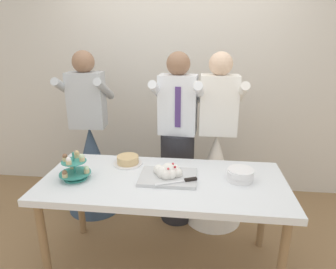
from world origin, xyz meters
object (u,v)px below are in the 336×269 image
object	(u,v)px
cupcake_stand	(75,168)
main_cake_tray	(168,174)
person_groom	(177,150)
person_bride	(215,166)
dessert_table	(163,188)
plate_stack	(240,175)
person_guest	(92,158)
round_cake	(128,160)

from	to	relation	value
cupcake_stand	main_cake_tray	size ratio (longest dim) A/B	0.54
person_groom	person_bride	xyz separation A→B (m)	(0.37, 0.03, -0.16)
person_groom	dessert_table	bearing A→B (deg)	-94.19
cupcake_stand	plate_stack	size ratio (longest dim) A/B	1.18
plate_stack	person_guest	size ratio (longest dim) A/B	0.12
cupcake_stand	person_groom	world-z (taller)	person_groom
dessert_table	person_guest	size ratio (longest dim) A/B	1.08
dessert_table	main_cake_tray	distance (m)	0.12
plate_stack	person_bride	bearing A→B (deg)	102.62
round_cake	person_guest	bearing A→B (deg)	135.08
main_cake_tray	plate_stack	world-z (taller)	main_cake_tray
main_cake_tray	plate_stack	bearing A→B (deg)	3.60
dessert_table	main_cake_tray	bearing A→B (deg)	24.18
cupcake_stand	person_bride	distance (m)	1.34
cupcake_stand	round_cake	xyz separation A→B (m)	(0.32, 0.30, -0.05)
main_cake_tray	round_cake	distance (m)	0.42
plate_stack	person_bride	distance (m)	0.70
dessert_table	person_groom	distance (m)	0.67
person_guest	dessert_table	bearing A→B (deg)	-41.68
cupcake_stand	person_guest	world-z (taller)	person_guest
main_cake_tray	person_groom	bearing A→B (deg)	88.60
main_cake_tray	cupcake_stand	bearing A→B (deg)	-173.31
person_groom	person_bride	world-z (taller)	same
plate_stack	round_cake	size ratio (longest dim) A/B	0.81
cupcake_stand	round_cake	world-z (taller)	cupcake_stand
dessert_table	main_cake_tray	xyz separation A→B (m)	(0.03, 0.01, 0.11)
person_groom	person_bride	size ratio (longest dim) A/B	1.00
cupcake_stand	person_groom	size ratio (longest dim) A/B	0.14
cupcake_stand	dessert_table	bearing A→B (deg)	5.75
plate_stack	dessert_table	bearing A→B (deg)	-175.11
cupcake_stand	plate_stack	xyz separation A→B (m)	(1.21, 0.11, -0.04)
round_cake	person_groom	size ratio (longest dim) A/B	0.14
round_cake	main_cake_tray	bearing A→B (deg)	-31.50
plate_stack	round_cake	xyz separation A→B (m)	(-0.89, 0.19, -0.01)
cupcake_stand	person_guest	size ratio (longest dim) A/B	0.14
dessert_table	cupcake_stand	distance (m)	0.67
cupcake_stand	main_cake_tray	bearing A→B (deg)	6.69
round_cake	person_bride	distance (m)	0.90
person_bride	main_cake_tray	bearing A→B (deg)	-119.47
plate_stack	person_bride	xyz separation A→B (m)	(-0.14, 0.64, -0.24)
main_cake_tray	person_bride	bearing A→B (deg)	60.53
round_cake	person_groom	bearing A→B (deg)	48.69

